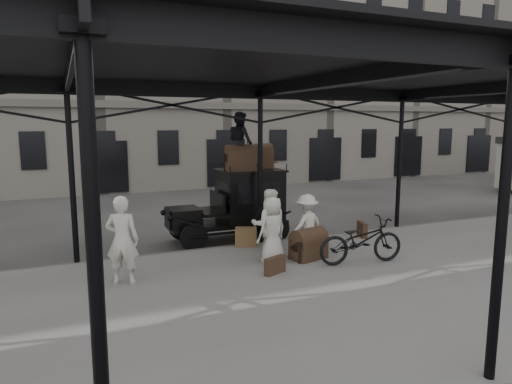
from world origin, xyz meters
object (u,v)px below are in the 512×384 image
Objects in this scene: porter_left at (122,240)px; porter_official at (270,222)px; steamer_trunk_platform at (309,246)px; taxi at (240,201)px; steamer_trunk_roof_near at (240,160)px; bicycle at (361,240)px.

porter_official is at bearing -144.56° from porter_left.
porter_left is 4.63m from steamer_trunk_platform.
steamer_trunk_roof_near reaches higher than taxi.
bicycle is at bearing -57.02° from steamer_trunk_roof_near.
porter_official is 1.84× the size of steamer_trunk_roof_near.
porter_official is 0.74× the size of bicycle.
bicycle is at bearing -166.92° from porter_left.
bicycle is at bearing -54.67° from steamer_trunk_platform.
taxi is 1.66× the size of bicycle.
porter_left is 1.19× the size of porter_official.
porter_official is 2.45m from bicycle.
porter_left is (-3.89, -3.02, -0.09)m from taxi.
steamer_trunk_platform is (0.77, -2.78, -2.02)m from steamer_trunk_roof_near.
bicycle is 2.49× the size of steamer_trunk_roof_near.
taxi is 1.33m from steamer_trunk_roof_near.
porter_left reaches higher than bicycle.
steamer_trunk_roof_near is at bearing -122.30° from porter_left.
taxi is 4.05× the size of steamer_trunk_platform.
porter_left is at bearing 164.96° from steamer_trunk_platform.
steamer_trunk_platform is (4.58, -0.01, -0.63)m from porter_left.
taxi is at bearing 87.90° from steamer_trunk_platform.
taxi is 4.93m from porter_left.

